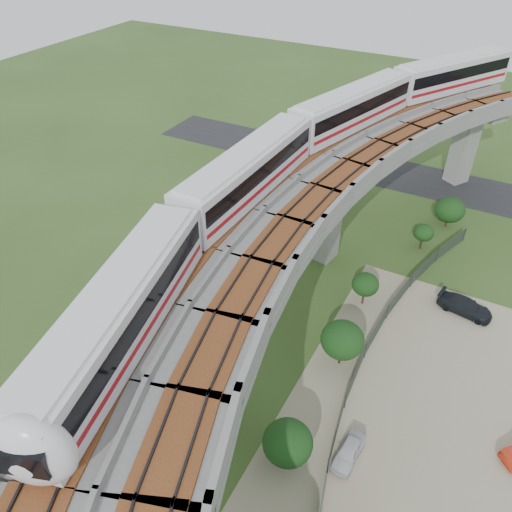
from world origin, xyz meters
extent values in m
plane|color=#344E1F|center=(0.00, 0.00, 0.00)|extent=(160.00, 160.00, 0.00)
cube|color=gray|center=(14.00, -2.00, 0.02)|extent=(18.00, 26.00, 0.04)
cube|color=#232326|center=(0.00, 30.00, 0.01)|extent=(60.00, 8.00, 0.03)
cube|color=#99968E|center=(9.12, 31.80, 4.20)|extent=(2.86, 2.93, 8.40)
cube|color=#99968E|center=(9.12, 31.80, 9.00)|extent=(7.21, 5.74, 1.20)
cube|color=#99968E|center=(0.91, 10.42, 4.20)|extent=(2.35, 2.51, 8.40)
cube|color=#99968E|center=(0.91, 10.42, 9.00)|extent=(7.31, 3.58, 1.20)
cube|color=#99968E|center=(0.91, -10.42, 4.20)|extent=(2.35, 2.51, 8.40)
cube|color=#99968E|center=(0.91, -10.42, 9.00)|extent=(7.31, 3.58, 1.20)
cube|color=gray|center=(6.19, 26.54, 10.00)|extent=(16.42, 20.91, 0.80)
cube|color=gray|center=(2.33, 28.44, 10.90)|extent=(8.66, 17.08, 1.00)
cube|color=gray|center=(10.04, 24.64, 10.90)|extent=(8.66, 17.08, 1.00)
cube|color=brown|center=(4.21, 27.51, 10.46)|extent=(10.68, 18.08, 0.12)
cube|color=black|center=(4.21, 27.51, 10.58)|extent=(9.69, 17.59, 0.12)
cube|color=brown|center=(8.16, 25.56, 10.46)|extent=(10.68, 18.08, 0.12)
cube|color=black|center=(8.16, 25.56, 10.58)|extent=(9.69, 17.59, 0.12)
cube|color=gray|center=(0.70, 9.13, 10.00)|extent=(11.77, 20.03, 0.80)
cube|color=gray|center=(-3.55, 9.78, 10.90)|extent=(3.22, 18.71, 1.00)
cube|color=gray|center=(4.95, 8.47, 10.90)|extent=(3.22, 18.71, 1.00)
cube|color=brown|center=(-1.48, 9.46, 10.46)|extent=(5.44, 19.05, 0.12)
cube|color=black|center=(-1.48, 9.46, 10.58)|extent=(4.35, 18.88, 0.12)
cube|color=brown|center=(2.87, 8.79, 10.46)|extent=(5.44, 19.05, 0.12)
cube|color=black|center=(2.87, 8.79, 10.58)|extent=(4.35, 18.88, 0.12)
cube|color=gray|center=(0.70, -9.13, 10.00)|extent=(11.77, 20.03, 0.80)
cube|color=gray|center=(-3.55, -9.78, 10.90)|extent=(3.22, 18.71, 1.00)
cube|color=gray|center=(4.95, -8.47, 10.90)|extent=(3.22, 18.71, 1.00)
cube|color=brown|center=(-1.48, -9.46, 10.46)|extent=(5.44, 19.05, 0.12)
cube|color=black|center=(-1.48, -9.46, 10.58)|extent=(4.35, 18.88, 0.12)
cube|color=brown|center=(2.87, -8.79, 10.46)|extent=(5.44, 19.05, 0.12)
cube|color=black|center=(2.87, -8.79, 10.58)|extent=(4.35, 18.88, 0.12)
cube|color=silver|center=(-0.59, -14.07, 12.24)|extent=(6.02, 15.22, 3.20)
cube|color=silver|center=(-0.59, -14.07, 13.94)|extent=(5.33, 14.37, 0.22)
cube|color=black|center=(-0.59, -14.07, 12.69)|extent=(5.95, 14.65, 1.15)
cube|color=#A81016|center=(-0.59, -14.07, 11.49)|extent=(5.95, 14.65, 0.30)
cube|color=black|center=(-0.59, -14.07, 10.78)|extent=(4.73, 12.85, 0.28)
cube|color=silver|center=(-2.18, 1.41, 12.24)|extent=(3.04, 15.06, 3.20)
cube|color=silver|center=(-2.18, 1.41, 13.94)|extent=(2.48, 14.30, 0.22)
cube|color=black|center=(-2.18, 1.41, 12.69)|extent=(3.09, 14.46, 1.15)
cube|color=#A81016|center=(-2.18, 1.41, 11.49)|extent=(3.09, 14.46, 0.30)
cube|color=black|center=(-2.18, 1.41, 10.78)|extent=(2.19, 12.79, 0.28)
cube|color=silver|center=(0.11, 16.80, 12.24)|extent=(6.65, 15.17, 3.20)
cube|color=silver|center=(0.11, 16.80, 13.94)|extent=(5.93, 14.30, 0.22)
cube|color=black|center=(0.11, 16.80, 12.69)|extent=(6.55, 14.61, 1.15)
cube|color=#A81016|center=(0.11, 16.80, 11.49)|extent=(6.55, 14.61, 0.30)
cube|color=black|center=(0.11, 16.80, 10.78)|extent=(5.27, 12.79, 0.28)
cube|color=silver|center=(6.15, 31.13, 12.24)|extent=(9.85, 14.34, 3.20)
cube|color=silver|center=(6.15, 31.13, 13.94)|extent=(9.00, 13.42, 0.22)
cube|color=black|center=(6.15, 31.13, 12.69)|extent=(9.60, 13.85, 1.15)
cube|color=#A81016|center=(6.15, 31.13, 11.49)|extent=(9.60, 13.85, 0.30)
cube|color=black|center=(6.15, 31.13, 10.78)|extent=(8.03, 11.99, 0.28)
ellipsoid|color=silver|center=(1.46, -21.03, 12.39)|extent=(3.75, 2.84, 3.64)
cylinder|color=#2D382D|center=(12.25, 19.29, 0.75)|extent=(0.08, 0.08, 1.50)
cube|color=#2D382D|center=(11.38, 16.98, 0.75)|extent=(1.69, 4.77, 1.40)
cylinder|color=#2D382D|center=(10.62, 14.63, 0.75)|extent=(0.08, 0.08, 1.50)
cube|color=#2D382D|center=(9.98, 12.24, 0.75)|extent=(1.23, 4.91, 1.40)
cylinder|color=#2D382D|center=(9.45, 9.83, 0.75)|extent=(0.08, 0.08, 1.50)
cube|color=#2D382D|center=(9.03, 7.39, 0.75)|extent=(0.75, 4.99, 1.40)
cylinder|color=#2D382D|center=(8.74, 4.94, 0.75)|extent=(0.08, 0.08, 1.50)
cube|color=#2D382D|center=(8.56, 2.47, 0.75)|extent=(0.27, 5.04, 1.40)
cylinder|color=#2D382D|center=(8.50, 0.00, 0.75)|extent=(0.08, 0.08, 1.50)
cube|color=#2D382D|center=(8.56, -2.47, 0.75)|extent=(0.27, 5.04, 1.40)
cylinder|color=#2D382D|center=(8.74, -4.94, 0.75)|extent=(0.08, 0.08, 1.50)
cube|color=#2D382D|center=(9.03, -7.39, 0.75)|extent=(0.75, 4.99, 1.40)
cylinder|color=#2D382D|center=(9.45, -9.83, 0.75)|extent=(0.08, 0.08, 1.50)
cube|color=#2D382D|center=(9.98, -12.24, 0.75)|extent=(1.23, 4.91, 1.40)
cylinder|color=#382314|center=(10.18, 21.15, 0.56)|extent=(0.18, 0.18, 1.12)
ellipsoid|color=#113715|center=(10.18, 21.15, 2.01)|extent=(2.99, 2.99, 2.54)
cylinder|color=#382314|center=(8.80, 16.01, 0.64)|extent=(0.18, 0.18, 1.28)
ellipsoid|color=#113715|center=(8.80, 16.01, 1.85)|extent=(1.89, 1.89, 1.61)
cylinder|color=#382314|center=(6.39, 5.74, 0.72)|extent=(0.18, 0.18, 1.45)
ellipsoid|color=#113715|center=(6.39, 5.74, 2.12)|extent=(2.24, 2.24, 1.91)
cylinder|color=#382314|center=(6.99, -1.36, 0.77)|extent=(0.18, 0.18, 1.54)
ellipsoid|color=#113715|center=(6.99, -1.36, 2.49)|extent=(3.16, 3.16, 2.69)
cylinder|color=#382314|center=(6.94, -10.33, 0.57)|extent=(0.18, 0.18, 1.14)
ellipsoid|color=#113715|center=(6.94, -10.33, 2.06)|extent=(3.06, 3.06, 2.60)
imported|color=silver|center=(10.17, -8.26, 0.58)|extent=(1.49, 3.26, 1.08)
imported|color=black|center=(14.14, 8.70, 0.68)|extent=(4.63, 2.44, 1.28)
camera|label=1|loc=(13.29, -26.08, 28.79)|focal=35.00mm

